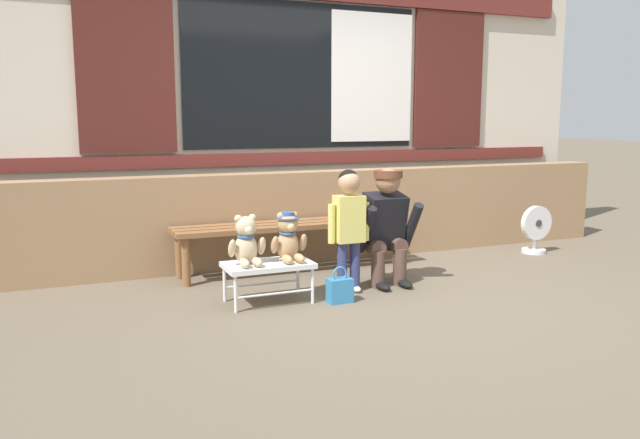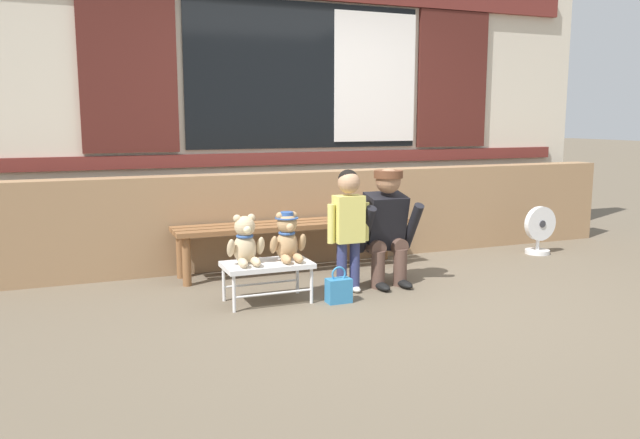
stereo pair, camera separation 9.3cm
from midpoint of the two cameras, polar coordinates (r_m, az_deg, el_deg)
The scene contains 11 objects.
ground_plane at distance 4.92m, azimuth 7.09°, elevation -6.87°, with size 60.00×60.00×0.00m, color brown.
brick_low_wall at distance 6.09m, azimuth 0.64°, elevation 0.36°, with size 6.44×0.25×0.85m, color #997551.
shop_facade at distance 6.51m, azimuth -1.10°, elevation 11.70°, with size 6.57×0.26×3.26m.
wooden_bench_long at distance 5.61m, azimuth -1.87°, elevation -0.93°, with size 2.10×0.40×0.44m.
small_display_bench at distance 4.70m, azimuth -4.18°, elevation -4.24°, with size 0.64×0.36×0.30m.
teddy_bear_plain at distance 4.61m, azimuth -6.10°, elevation -2.01°, with size 0.28×0.26×0.36m.
teddy_bear_with_hat at distance 4.71m, azimuth -2.36°, elevation -1.63°, with size 0.28×0.27×0.36m.
child_standing at distance 4.90m, azimuth 3.10°, elevation 0.20°, with size 0.35×0.18×0.96m.
adult_crouching at distance 5.19m, azimuth 6.41°, elevation -0.60°, with size 0.50×0.49×0.95m.
handbag_on_ground at distance 4.72m, azimuth 2.24°, elevation -6.28°, with size 0.18×0.11×0.27m.
floor_fan at distance 6.73m, azimuth 19.34°, elevation -0.93°, with size 0.34×0.24×0.48m.
Camera 2 is at (-2.28, -4.14, 1.34)m, focal length 35.90 mm.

